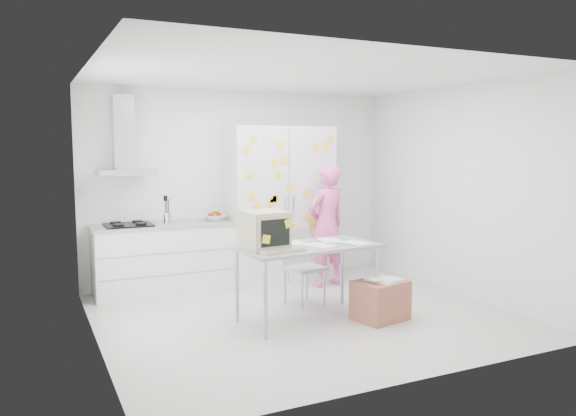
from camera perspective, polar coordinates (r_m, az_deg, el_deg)
name	(u,v)px	position (r m, az deg, el deg)	size (l,w,h in m)	color
floor	(304,316)	(6.55, 1.63, -10.93)	(4.50, 4.00, 0.02)	silver
walls	(278,193)	(6.92, -1.04, 1.52)	(4.52, 4.01, 2.70)	white
ceiling	(305,75)	(6.30, 1.71, 13.34)	(4.50, 4.00, 0.02)	white
counter_run	(165,257)	(7.59, -12.43, -4.90)	(1.84, 0.63, 1.28)	white
range_hood	(124,144)	(7.50, -16.33, 6.29)	(0.70, 0.48, 1.01)	silver
tall_cabinet	(279,204)	(8.00, -0.92, 0.37)	(1.50, 0.68, 2.20)	silver
person	(327,225)	(7.73, 3.95, -1.77)	(0.62, 0.40, 1.69)	#E85AA2
desk	(281,238)	(6.04, -0.71, -3.08)	(1.63, 0.93, 1.24)	gray
chair	(301,261)	(6.90, 1.32, -5.39)	(0.50, 0.50, 0.94)	#A9A8A6
cardboard_box	(380,300)	(6.42, 9.36, -9.16)	(0.63, 0.54, 0.48)	#A05D45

